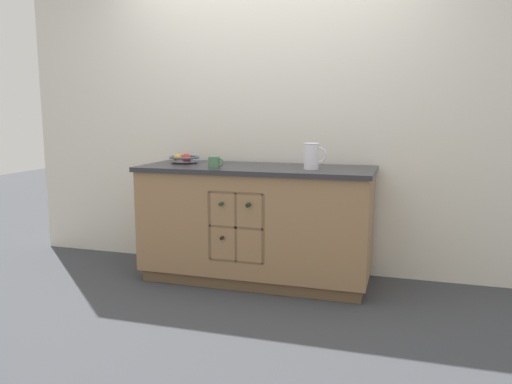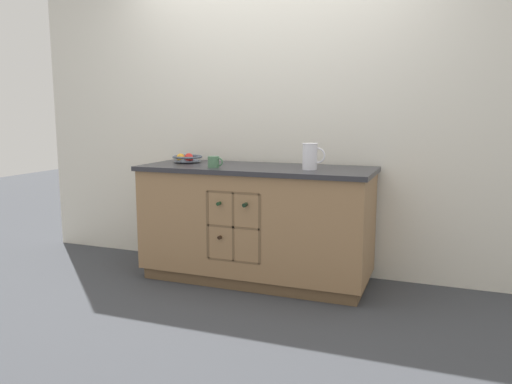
{
  "view_description": "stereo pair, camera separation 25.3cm",
  "coord_description": "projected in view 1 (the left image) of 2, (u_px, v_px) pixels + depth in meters",
  "views": [
    {
      "loc": [
        1.09,
        -3.56,
        1.28
      ],
      "look_at": [
        0.0,
        0.0,
        0.69
      ],
      "focal_mm": 35.0,
      "sensor_mm": 36.0,
      "label": 1
    },
    {
      "loc": [
        1.33,
        -3.48,
        1.28
      ],
      "look_at": [
        0.0,
        0.0,
        0.69
      ],
      "focal_mm": 35.0,
      "sensor_mm": 36.0,
      "label": 2
    }
  ],
  "objects": [
    {
      "name": "ground_plane",
      "position": [
        256.0,
        279.0,
        3.88
      ],
      "size": [
        14.0,
        14.0,
        0.0
      ],
      "primitive_type": "plane",
      "color": "#383A3F"
    },
    {
      "name": "kitchen_island",
      "position": [
        256.0,
        223.0,
        3.81
      ],
      "size": [
        1.76,
        0.69,
        0.88
      ],
      "color": "brown",
      "rests_on": "ground_plane"
    },
    {
      "name": "ceramic_mug",
      "position": [
        214.0,
        162.0,
        3.65
      ],
      "size": [
        0.12,
        0.08,
        0.08
      ],
      "color": "#4C7A56",
      "rests_on": "kitchen_island"
    },
    {
      "name": "white_pitcher",
      "position": [
        312.0,
        156.0,
        3.55
      ],
      "size": [
        0.17,
        0.11,
        0.19
      ],
      "color": "white",
      "rests_on": "kitchen_island"
    },
    {
      "name": "fruit_bowl",
      "position": [
        184.0,
        158.0,
        3.99
      ],
      "size": [
        0.24,
        0.24,
        0.08
      ],
      "color": "#4C5666",
      "rests_on": "kitchen_island"
    },
    {
      "name": "back_wall",
      "position": [
        270.0,
        114.0,
        4.04
      ],
      "size": [
        4.4,
        0.06,
        2.55
      ],
      "primitive_type": "cube",
      "color": "silver",
      "rests_on": "ground_plane"
    }
  ]
}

